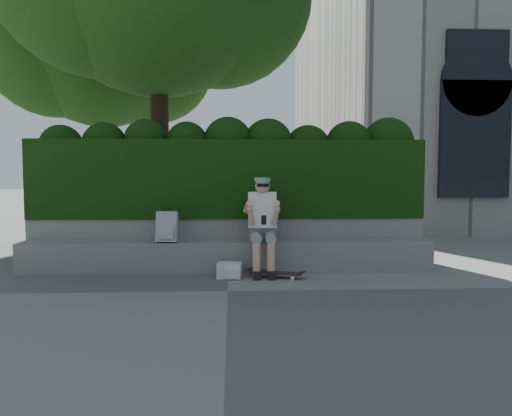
{
  "coord_description": "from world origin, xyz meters",
  "views": [
    {
      "loc": [
        0.05,
        -6.03,
        1.44
      ],
      "look_at": [
        0.4,
        1.0,
        0.95
      ],
      "focal_mm": 35.0,
      "sensor_mm": 36.0,
      "label": 1
    }
  ],
  "objects": [
    {
      "name": "skateboard",
      "position": [
        0.66,
        0.76,
        0.06
      ],
      "size": [
        0.75,
        0.42,
        0.08
      ],
      "rotation": [
        0.0,
        0.0,
        -0.36
      ],
      "color": "black",
      "rests_on": "ground"
    },
    {
      "name": "backpack_ground",
      "position": [
        0.02,
        0.78,
        0.11
      ],
      "size": [
        0.36,
        0.28,
        0.21
      ],
      "primitive_type": "cube",
      "rotation": [
        0.0,
        0.0,
        -0.15
      ],
      "color": "silver",
      "rests_on": "ground"
    },
    {
      "name": "hedge",
      "position": [
        0.0,
        1.95,
        1.35
      ],
      "size": [
        6.0,
        1.0,
        1.2
      ],
      "primitive_type": "cube",
      "color": "black",
      "rests_on": "planter_wall"
    },
    {
      "name": "planter_wall",
      "position": [
        0.0,
        1.73,
        0.38
      ],
      "size": [
        6.0,
        0.5,
        0.75
      ],
      "primitive_type": "cube",
      "color": "gray",
      "rests_on": "ground"
    },
    {
      "name": "backpack_plaid",
      "position": [
        -0.87,
        1.15,
        0.67
      ],
      "size": [
        0.31,
        0.18,
        0.44
      ],
      "primitive_type": "cube",
      "rotation": [
        0.0,
        0.0,
        -0.07
      ],
      "color": "silver",
      "rests_on": "bench_ledge"
    },
    {
      "name": "bench_ledge",
      "position": [
        0.0,
        1.25,
        0.23
      ],
      "size": [
        6.0,
        0.45,
        0.45
      ],
      "primitive_type": "cube",
      "color": "gray",
      "rests_on": "ground"
    },
    {
      "name": "tree_right",
      "position": [
        -2.96,
        6.08,
        4.71
      ],
      "size": [
        4.36,
        4.36,
        6.9
      ],
      "rotation": [
        0.0,
        0.0,
        0.19
      ],
      "color": "black",
      "rests_on": "ground"
    },
    {
      "name": "ground",
      "position": [
        0.0,
        0.0,
        0.0
      ],
      "size": [
        80.0,
        80.0,
        0.0
      ],
      "primitive_type": "plane",
      "color": "slate",
      "rests_on": "ground"
    },
    {
      "name": "person",
      "position": [
        0.5,
        1.07,
        0.75
      ],
      "size": [
        0.4,
        0.76,
        1.38
      ],
      "color": "gray",
      "rests_on": "ground"
    }
  ]
}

